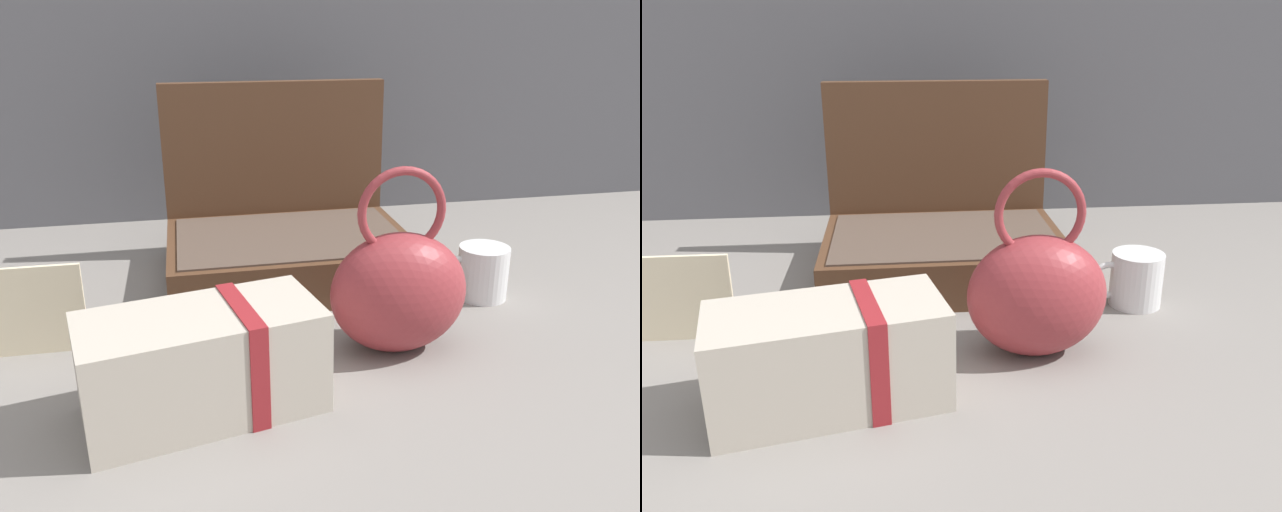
% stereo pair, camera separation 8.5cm
% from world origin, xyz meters
% --- Properties ---
extents(ground_plane, '(6.00, 6.00, 0.00)m').
position_xyz_m(ground_plane, '(0.00, 0.00, 0.00)').
color(ground_plane, slate).
extents(open_suitcase, '(0.39, 0.29, 0.30)m').
position_xyz_m(open_suitcase, '(-0.02, 0.21, 0.07)').
color(open_suitcase, '#4C301E').
rests_on(open_suitcase, ground_plane).
extents(teal_pouch_handbag, '(0.18, 0.11, 0.24)m').
position_xyz_m(teal_pouch_handbag, '(0.08, -0.09, 0.08)').
color(teal_pouch_handbag, maroon).
rests_on(teal_pouch_handbag, ground_plane).
extents(cream_toiletry_bag, '(0.27, 0.17, 0.12)m').
position_xyz_m(cream_toiletry_bag, '(-0.17, -0.18, 0.06)').
color(cream_toiletry_bag, '#B2A899').
rests_on(cream_toiletry_bag, ground_plane).
extents(coffee_mug, '(0.11, 0.08, 0.08)m').
position_xyz_m(coffee_mug, '(0.25, 0.04, 0.04)').
color(coffee_mug, silver).
rests_on(coffee_mug, ground_plane).
extents(info_card_left, '(0.13, 0.01, 0.12)m').
position_xyz_m(info_card_left, '(-0.37, -0.01, 0.06)').
color(info_card_left, beige).
rests_on(info_card_left, ground_plane).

